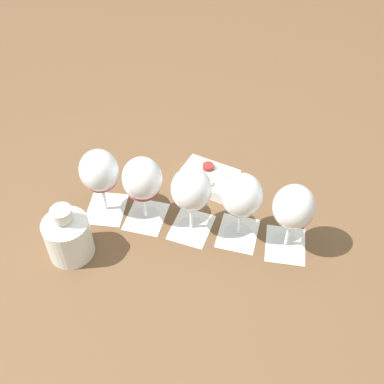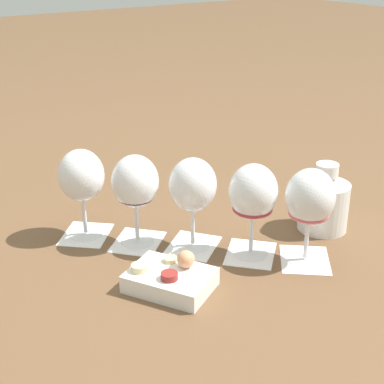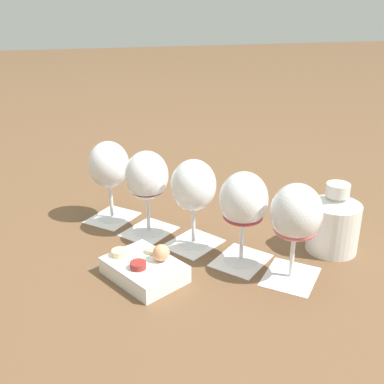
% 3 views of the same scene
% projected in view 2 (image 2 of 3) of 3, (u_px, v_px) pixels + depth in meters
% --- Properties ---
extents(ground_plane, '(8.00, 8.00, 0.00)m').
position_uv_depth(ground_plane, '(190.00, 247.00, 1.23)').
color(ground_plane, brown).
extents(tasting_card_0, '(0.15, 0.15, 0.00)m').
position_uv_depth(tasting_card_0, '(305.00, 260.00, 1.18)').
color(tasting_card_0, white).
rests_on(tasting_card_0, ground_plane).
extents(tasting_card_1, '(0.15, 0.15, 0.00)m').
position_uv_depth(tasting_card_1, '(250.00, 253.00, 1.20)').
color(tasting_card_1, white).
rests_on(tasting_card_1, ground_plane).
extents(tasting_card_2, '(0.15, 0.15, 0.00)m').
position_uv_depth(tasting_card_2, '(192.00, 245.00, 1.24)').
color(tasting_card_2, white).
rests_on(tasting_card_2, ground_plane).
extents(tasting_card_3, '(0.15, 0.15, 0.00)m').
position_uv_depth(tasting_card_3, '(138.00, 242.00, 1.25)').
color(tasting_card_3, white).
rests_on(tasting_card_3, ground_plane).
extents(tasting_card_4, '(0.15, 0.15, 0.00)m').
position_uv_depth(tasting_card_4, '(86.00, 234.00, 1.28)').
color(tasting_card_4, white).
rests_on(tasting_card_4, ground_plane).
extents(wine_glass_0, '(0.10, 0.10, 0.19)m').
position_uv_depth(wine_glass_0, '(310.00, 200.00, 1.13)').
color(wine_glass_0, white).
rests_on(wine_glass_0, tasting_card_0).
extents(wine_glass_1, '(0.10, 0.10, 0.19)m').
position_uv_depth(wine_glass_1, '(253.00, 195.00, 1.15)').
color(wine_glass_1, white).
rests_on(wine_glass_1, tasting_card_1).
extents(wine_glass_2, '(0.10, 0.10, 0.19)m').
position_uv_depth(wine_glass_2, '(192.00, 188.00, 1.18)').
color(wine_glass_2, white).
rests_on(wine_glass_2, tasting_card_2).
extents(wine_glass_3, '(0.10, 0.10, 0.19)m').
position_uv_depth(wine_glass_3, '(135.00, 185.00, 1.20)').
color(wine_glass_3, white).
rests_on(wine_glass_3, tasting_card_3).
extents(wine_glass_4, '(0.10, 0.10, 0.19)m').
position_uv_depth(wine_glass_4, '(81.00, 179.00, 1.23)').
color(wine_glass_4, white).
rests_on(wine_glass_4, tasting_card_4).
extents(ceramic_vase, '(0.11, 0.11, 0.15)m').
position_uv_depth(ceramic_vase, '(324.00, 201.00, 1.28)').
color(ceramic_vase, white).
rests_on(ceramic_vase, ground_plane).
extents(snack_dish, '(0.19, 0.17, 0.07)m').
position_uv_depth(snack_dish, '(171.00, 278.00, 1.08)').
color(snack_dish, white).
rests_on(snack_dish, ground_plane).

